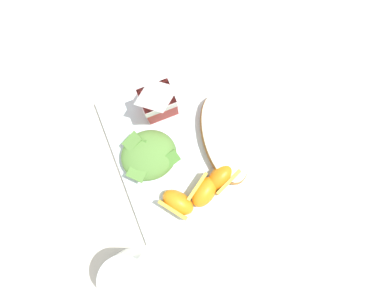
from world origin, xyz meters
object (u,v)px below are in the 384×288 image
at_px(orange_wedge_rear, 222,177).
at_px(drinking_clear_cup, 127,275).
at_px(orange_wedge_front, 177,203).
at_px(orange_wedge_middle, 204,191).
at_px(cheesy_pizza_bread, 225,139).
at_px(white_plate, 192,145).
at_px(milk_carton, 158,101).
at_px(green_salad_pile, 149,155).

distance_m(orange_wedge_rear, drinking_clear_cup, 0.23).
relative_size(orange_wedge_front, orange_wedge_middle, 1.00).
bearing_deg(cheesy_pizza_bread, white_plate, 166.71).
xyz_separation_m(milk_carton, orange_wedge_rear, (0.06, -0.16, -0.04)).
bearing_deg(orange_wedge_middle, cheesy_pizza_bread, 46.58).
relative_size(white_plate, cheesy_pizza_bread, 1.57).
distance_m(cheesy_pizza_bread, orange_wedge_front, 0.14).
bearing_deg(green_salad_pile, white_plate, -5.86).
distance_m(green_salad_pile, orange_wedge_front, 0.10).
height_order(milk_carton, orange_wedge_middle, milk_carton).
relative_size(green_salad_pile, drinking_clear_cup, 0.97).
bearing_deg(milk_carton, orange_wedge_front, -100.68).
distance_m(white_plate, orange_wedge_rear, 0.08).
xyz_separation_m(cheesy_pizza_bread, orange_wedge_middle, (-0.07, -0.07, 0.00)).
bearing_deg(drinking_clear_cup, green_salad_pile, 59.85).
height_order(cheesy_pizza_bread, orange_wedge_rear, orange_wedge_rear).
distance_m(orange_wedge_front, drinking_clear_cup, 0.15).
relative_size(white_plate, orange_wedge_front, 4.02).
distance_m(milk_carton, orange_wedge_middle, 0.18).
xyz_separation_m(green_salad_pile, milk_carton, (0.05, 0.08, 0.04)).
distance_m(orange_wedge_middle, drinking_clear_cup, 0.19).
height_order(milk_carton, orange_wedge_front, milk_carton).
distance_m(white_plate, orange_wedge_middle, 0.09).
height_order(green_salad_pile, orange_wedge_rear, same).
distance_m(milk_carton, drinking_clear_cup, 0.30).
xyz_separation_m(cheesy_pizza_bread, drinking_clear_cup, (-0.24, -0.16, 0.02)).
bearing_deg(green_salad_pile, milk_carton, 56.94).
relative_size(cheesy_pizza_bread, green_salad_pile, 1.76).
xyz_separation_m(white_plate, orange_wedge_rear, (0.03, -0.08, 0.03)).
xyz_separation_m(orange_wedge_middle, drinking_clear_cup, (-0.17, -0.08, 0.02)).
relative_size(white_plate, orange_wedge_middle, 4.01).
height_order(white_plate, orange_wedge_front, orange_wedge_front).
bearing_deg(orange_wedge_middle, orange_wedge_front, -177.55).
bearing_deg(white_plate, drinking_clear_cup, -137.15).
height_order(orange_wedge_middle, drinking_clear_cup, drinking_clear_cup).
bearing_deg(cheesy_pizza_bread, orange_wedge_middle, -133.42).
xyz_separation_m(green_salad_pile, orange_wedge_front, (0.02, -0.10, -0.00)).
relative_size(orange_wedge_front, drinking_clear_cup, 0.67).
relative_size(milk_carton, orange_wedge_rear, 1.58).
distance_m(milk_carton, orange_wedge_rear, 0.17).
distance_m(green_salad_pile, drinking_clear_cup, 0.21).
xyz_separation_m(cheesy_pizza_bread, orange_wedge_rear, (-0.03, -0.06, 0.00)).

